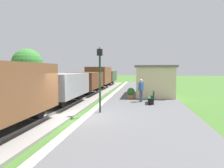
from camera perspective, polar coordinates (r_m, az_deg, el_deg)
The scene contains 13 objects.
ground_plane at distance 11.33m, azimuth -9.07°, elevation -9.81°, with size 160.00×160.00×0.00m, color #3D6628.
platform_slab at distance 10.82m, azimuth 7.59°, elevation -9.78°, with size 6.00×60.00×0.25m, color #565659.
platform_edge_stripe at distance 11.16m, azimuth -7.10°, elevation -8.66°, with size 0.36×60.00×0.01m, color silver.
track_ballast at distance 12.23m, azimuth -20.01°, elevation -8.69°, with size 3.80×60.00×0.12m, color gray.
rail_near at distance 11.88m, azimuth -16.93°, elevation -8.34°, with size 0.07×60.00×0.14m, color slate.
rail_far at distance 12.55m, azimuth -22.95°, elevation -7.83°, with size 0.07×60.00×0.14m, color slate.
freight_train at distance 21.55m, azimuth -7.18°, elevation 0.88°, with size 2.50×32.60×2.72m.
station_hut at distance 20.24m, azimuth 11.28°, elevation 1.00°, with size 3.50×5.80×2.78m.
bench_near_hut at distance 15.36m, azimuth 10.71°, elevation -3.43°, with size 0.42×1.50×0.91m.
person_waiting at distance 15.91m, azimuth 7.83°, elevation -1.47°, with size 0.39×0.45×1.71m.
potted_planter at distance 17.43m, azimuth 5.13°, elevation -2.49°, with size 0.64×0.64×0.92m.
lamp_post_near at distance 11.82m, azimuth -3.30°, elevation 4.52°, with size 0.28×0.28×3.70m.
tree_trackside_far at distance 24.90m, azimuth -21.90°, elevation 5.05°, with size 3.31×3.31×4.93m.
Camera 1 is at (3.27, -10.50, 2.70)m, focal length 33.84 mm.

